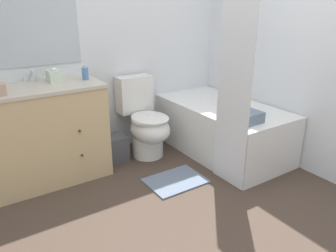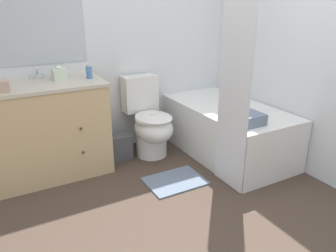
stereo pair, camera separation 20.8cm
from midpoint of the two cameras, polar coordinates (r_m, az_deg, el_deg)
The scene contains 13 objects.
ground_plane at distance 2.54m, azimuth 5.21°, elevation -17.02°, with size 14.00×14.00×0.00m, color #47382D.
wall_back at distance 3.50m, azimuth -12.34°, elevation 15.44°, with size 8.00×0.06×2.50m.
wall_right at distance 3.57m, azimuth 15.04°, elevation 15.28°, with size 0.05×2.68×2.50m.
vanity_cabinet at distance 3.18m, azimuth -22.54°, elevation -1.12°, with size 1.06×0.59×0.88m.
sink_faucet at distance 3.25m, azimuth -24.44°, elevation 7.70°, with size 0.14×0.12×0.12m.
toilet at distance 3.45m, azimuth -5.60°, elevation 0.42°, with size 0.39×0.65×0.82m.
bathtub at distance 3.57m, azimuth 7.75°, elevation -0.40°, with size 0.77×1.46×0.54m.
shower_curtain at distance 2.74m, azimuth 9.39°, elevation 7.74°, with size 0.01×0.38×1.88m.
wastebasket at distance 3.46m, azimuth -10.97°, elevation -3.84°, with size 0.25×0.21×0.26m.
tissue_box at distance 3.15m, azimuth -20.98°, elevation 8.15°, with size 0.12×0.15×0.12m.
soap_dispenser at distance 3.14m, azimuth -16.11°, elevation 8.82°, with size 0.06×0.06×0.14m.
bath_towel_folded at distance 2.99m, azimuth 11.22°, elevation 1.51°, with size 0.29×0.23×0.10m.
bath_mat at distance 3.06m, azimuth -0.67°, elevation -9.55°, with size 0.52×0.39×0.02m.
Camera 1 is at (-1.37, -1.49, 1.56)m, focal length 35.00 mm.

